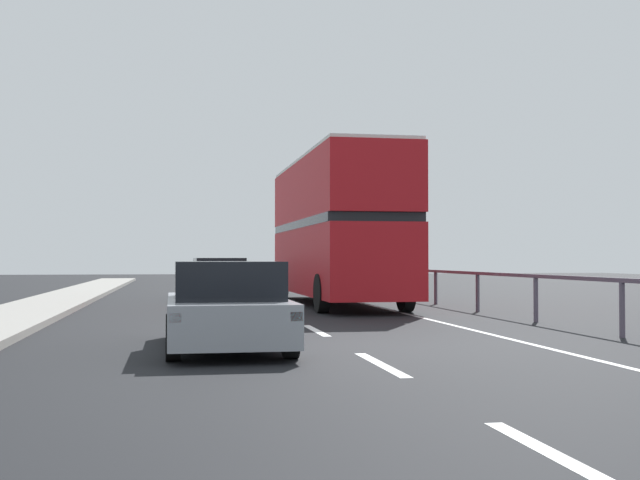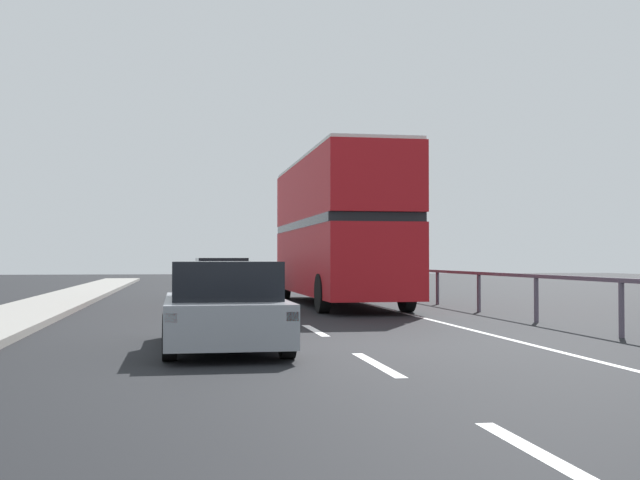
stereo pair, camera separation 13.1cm
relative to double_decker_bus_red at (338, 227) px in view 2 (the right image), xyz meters
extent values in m
cube|color=black|center=(-2.07, -11.08, -2.38)|extent=(75.54, 120.00, 0.10)
cube|color=silver|center=(-2.07, -18.73, -2.33)|extent=(0.16, 2.49, 0.01)
cube|color=silver|center=(-2.07, -13.62, -2.33)|extent=(0.16, 2.49, 0.01)
cube|color=silver|center=(-2.07, -8.52, -2.33)|extent=(0.16, 2.49, 0.01)
cube|color=silver|center=(-2.07, -3.41, -2.33)|extent=(0.16, 2.49, 0.01)
cube|color=silver|center=(-2.07, 1.69, -2.33)|extent=(0.16, 2.49, 0.01)
cube|color=silver|center=(-2.07, 6.80, -2.33)|extent=(0.16, 2.49, 0.01)
cube|color=silver|center=(-2.07, 11.90, -2.33)|extent=(0.16, 2.49, 0.01)
cube|color=silver|center=(-2.07, 17.01, -2.33)|extent=(0.16, 2.49, 0.01)
cube|color=silver|center=(0.95, -2.08, -2.33)|extent=(0.12, 46.00, 0.01)
cube|color=#524858|center=(3.00, -2.08, -1.33)|extent=(0.08, 42.00, 0.08)
cylinder|color=#524858|center=(3.00, -10.83, -1.83)|extent=(0.10, 0.10, 1.00)
cylinder|color=#524858|center=(3.00, -7.33, -1.83)|extent=(0.10, 0.10, 1.00)
cylinder|color=#524858|center=(3.00, -3.83, -1.83)|extent=(0.10, 0.10, 1.00)
cylinder|color=#524858|center=(3.00, -0.33, -1.83)|extent=(0.10, 0.10, 1.00)
cylinder|color=#524858|center=(3.00, 3.17, -1.83)|extent=(0.10, 0.10, 1.00)
cylinder|color=#524858|center=(3.00, 6.67, -1.83)|extent=(0.10, 0.10, 1.00)
cylinder|color=#524858|center=(3.00, 10.17, -1.83)|extent=(0.10, 0.10, 1.00)
cylinder|color=#524858|center=(3.00, 13.67, -1.83)|extent=(0.10, 0.10, 1.00)
cylinder|color=#524858|center=(3.00, 17.17, -1.83)|extent=(0.10, 0.10, 1.00)
cube|color=#AC131A|center=(0.00, -0.01, -1.02)|extent=(2.49, 10.39, 1.93)
cube|color=black|center=(0.00, -0.01, 0.06)|extent=(2.51, 9.98, 0.24)
cube|color=#AC131A|center=(0.00, -0.01, 1.06)|extent=(2.49, 10.39, 1.75)
cube|color=silver|center=(0.00, -0.01, 1.98)|extent=(2.44, 10.18, 0.10)
cube|color=black|center=(-0.04, 5.16, -0.92)|extent=(2.17, 0.06, 1.35)
cube|color=yellow|center=(-0.04, 5.16, 1.49)|extent=(1.45, 0.05, 0.28)
cylinder|color=black|center=(-1.14, 3.77, -1.83)|extent=(0.29, 1.00, 1.00)
cylinder|color=black|center=(1.08, 3.79, -1.83)|extent=(0.29, 1.00, 1.00)
cylinder|color=black|center=(-1.08, -3.60, -1.83)|extent=(0.29, 1.00, 1.00)
cylinder|color=black|center=(1.13, -3.59, -1.83)|extent=(0.29, 1.00, 1.00)
cube|color=#8D929B|center=(-3.96, -11.40, -1.85)|extent=(1.79, 4.24, 0.60)
cube|color=black|center=(-3.96, -11.61, -1.27)|extent=(1.56, 2.34, 0.56)
cube|color=red|center=(-4.72, -13.49, -1.70)|extent=(0.16, 0.06, 0.12)
cube|color=red|center=(-3.16, -13.48, -1.70)|extent=(0.16, 0.06, 0.12)
cylinder|color=black|center=(-4.77, -9.99, -2.01)|extent=(0.20, 0.64, 0.64)
cylinder|color=black|center=(-3.17, -9.98, -2.01)|extent=(0.20, 0.64, 0.64)
cylinder|color=black|center=(-4.75, -12.82, -2.01)|extent=(0.20, 0.64, 0.64)
cylinder|color=black|center=(-3.15, -12.81, -2.01)|extent=(0.20, 0.64, 0.64)
cube|color=gray|center=(-3.34, 3.74, -1.81)|extent=(1.94, 4.55, 0.68)
cube|color=black|center=(-3.33, 3.52, -1.20)|extent=(1.67, 2.52, 0.54)
cube|color=red|center=(-4.09, 1.50, -1.64)|extent=(0.16, 0.06, 0.12)
cube|color=red|center=(-2.47, 1.54, -1.64)|extent=(0.16, 0.06, 0.12)
cylinder|color=black|center=(-4.21, 5.27, -2.01)|extent=(0.22, 0.65, 0.64)
cylinder|color=black|center=(-2.55, 5.32, -2.01)|extent=(0.22, 0.65, 0.64)
cylinder|color=black|center=(-4.12, 2.17, -2.01)|extent=(0.22, 0.65, 0.64)
cylinder|color=black|center=(-2.47, 2.21, -2.01)|extent=(0.22, 0.65, 0.64)
camera|label=1|loc=(-4.69, -24.04, -0.94)|focal=45.83mm
camera|label=2|loc=(-4.56, -24.06, -0.94)|focal=45.83mm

